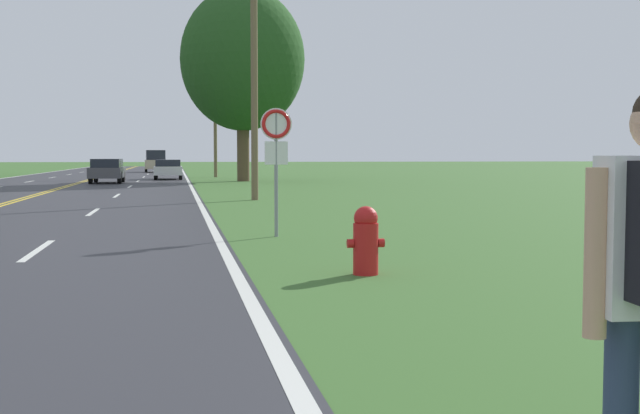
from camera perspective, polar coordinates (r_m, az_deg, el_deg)
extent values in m
cube|color=silver|center=(13.80, -19.44, -2.92)|extent=(0.12, 3.00, 0.00)
cube|color=silver|center=(22.69, -15.83, -0.34)|extent=(0.12, 3.00, 0.00)
cube|color=silver|center=(31.65, -14.25, 0.79)|extent=(0.12, 3.00, 0.00)
cube|color=silver|center=(40.62, -13.37, 1.42)|extent=(0.12, 3.00, 0.00)
cube|color=silver|center=(49.60, -12.81, 1.82)|extent=(0.12, 3.00, 0.00)
cube|color=silver|center=(58.59, -12.42, 2.10)|extent=(0.12, 3.00, 0.00)
cube|color=silver|center=(67.59, -12.14, 2.30)|extent=(0.12, 3.00, 0.00)
cube|color=silver|center=(76.58, -11.92, 2.45)|extent=(0.12, 3.00, 0.00)
cube|color=silver|center=(85.57, -11.75, 2.58)|extent=(0.12, 3.00, 0.00)
cube|color=silver|center=(94.57, -11.61, 2.68)|extent=(0.12, 3.00, 0.00)
cube|color=silver|center=(103.57, -11.49, 2.76)|extent=(0.12, 3.00, 0.00)
cube|color=silver|center=(50.27, -19.96, 1.71)|extent=(0.12, 3.00, 0.00)
cube|color=silver|center=(59.16, -18.50, 2.01)|extent=(0.12, 3.00, 0.00)
cube|color=silver|center=(68.08, -17.41, 2.22)|extent=(0.12, 3.00, 0.00)
cube|color=silver|center=(77.01, -16.58, 2.39)|extent=(0.12, 3.00, 0.00)
cube|color=silver|center=(85.96, -15.92, 2.52)|extent=(0.12, 3.00, 0.00)
cube|color=silver|center=(94.92, -15.39, 2.62)|extent=(0.12, 3.00, 0.00)
cube|color=silver|center=(103.89, -14.95, 2.71)|extent=(0.12, 3.00, 0.00)
cylinder|color=tan|center=(3.47, 19.03, -3.12)|extent=(0.10, 0.10, 0.70)
cylinder|color=red|center=(10.44, 3.27, -2.99)|extent=(0.33, 0.33, 0.67)
sphere|color=red|center=(10.40, 3.28, -0.79)|extent=(0.31, 0.31, 0.31)
cylinder|color=red|center=(10.48, 4.36, -2.56)|extent=(0.08, 0.11, 0.11)
cylinder|color=red|center=(10.39, 2.17, -2.61)|extent=(0.08, 0.11, 0.11)
cylinder|color=gray|center=(15.28, -3.14, 2.36)|extent=(0.07, 0.07, 2.40)
cylinder|color=white|center=(15.27, -3.14, 5.92)|extent=(0.60, 0.02, 0.60)
torus|color=red|center=(15.26, -3.13, 5.92)|extent=(0.55, 0.07, 0.55)
cube|color=white|center=(15.26, -3.13, 3.86)|extent=(0.44, 0.02, 0.44)
cylinder|color=brown|center=(28.14, -4.70, 10.06)|extent=(0.24, 0.24, 9.36)
cylinder|color=brown|center=(58.15, -7.46, 6.24)|extent=(0.24, 0.24, 8.34)
cube|color=brown|center=(58.42, -7.49, 9.74)|extent=(1.80, 0.12, 0.10)
cylinder|color=brown|center=(48.51, -5.49, 4.28)|extent=(0.74, 0.74, 4.14)
ellipsoid|color=#234C1E|center=(48.85, -5.52, 10.42)|extent=(7.42, 7.42, 8.53)
cylinder|color=black|center=(45.23, -14.08, 2.05)|extent=(0.21, 0.69, 0.69)
cylinder|color=black|center=(45.38, -16.00, 2.02)|extent=(0.21, 0.69, 0.69)
cylinder|color=black|center=(47.86, -13.83, 2.14)|extent=(0.21, 0.69, 0.69)
cylinder|color=black|center=(48.00, -15.65, 2.11)|extent=(0.21, 0.69, 0.69)
cube|color=#47474C|center=(46.60, -14.89, 2.39)|extent=(1.79, 4.27, 0.57)
cube|color=#1E232D|center=(46.60, -14.90, 3.04)|extent=(1.56, 2.99, 0.48)
cylinder|color=black|center=(51.66, -9.88, 2.28)|extent=(0.20, 0.67, 0.67)
cylinder|color=black|center=(51.67, -11.62, 2.26)|extent=(0.20, 0.67, 0.67)
cylinder|color=black|center=(54.27, -9.91, 2.35)|extent=(0.20, 0.67, 0.67)
cylinder|color=black|center=(54.28, -11.57, 2.33)|extent=(0.20, 0.67, 0.67)
cube|color=white|center=(52.96, -10.75, 2.57)|extent=(1.78, 4.21, 0.55)
cube|color=#1E232D|center=(52.95, -10.75, 3.10)|extent=(1.56, 2.95, 0.43)
cylinder|color=black|center=(74.59, -10.91, 2.71)|extent=(0.23, 0.74, 0.73)
cylinder|color=black|center=(74.55, -12.25, 2.69)|extent=(0.23, 0.74, 0.73)
cylinder|color=black|center=(77.17, -10.98, 2.74)|extent=(0.23, 0.74, 0.73)
cylinder|color=black|center=(77.13, -12.28, 2.72)|extent=(0.23, 0.74, 0.73)
cube|color=#C1B28E|center=(75.85, -11.61, 2.99)|extent=(2.14, 4.25, 0.81)
cube|color=#1E232D|center=(75.85, -11.62, 3.64)|extent=(1.85, 2.99, 0.90)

